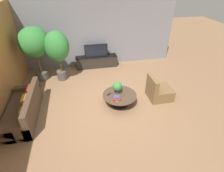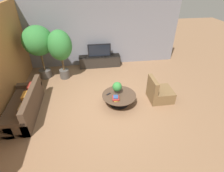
# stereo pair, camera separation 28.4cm
# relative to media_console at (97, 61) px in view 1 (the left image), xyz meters

# --- Properties ---
(ground_plane) EXTENTS (24.00, 24.00, 0.00)m
(ground_plane) POSITION_rel_media_console_xyz_m (0.02, -2.94, -0.27)
(ground_plane) COLOR #8C6647
(back_wall_stone) EXTENTS (7.40, 0.12, 3.00)m
(back_wall_stone) POSITION_rel_media_console_xyz_m (0.02, 0.32, 1.23)
(back_wall_stone) COLOR gray
(back_wall_stone) RESTS_ON ground
(media_console) EXTENTS (1.94, 0.50, 0.52)m
(media_console) POSITION_rel_media_console_xyz_m (0.00, 0.00, 0.00)
(media_console) COLOR #2D2823
(media_console) RESTS_ON ground
(television) EXTENTS (1.05, 0.13, 0.58)m
(television) POSITION_rel_media_console_xyz_m (0.00, -0.00, 0.53)
(television) COLOR black
(television) RESTS_ON media_console
(coffee_table) EXTENTS (1.15, 1.15, 0.38)m
(coffee_table) POSITION_rel_media_console_xyz_m (0.41, -2.98, 0.00)
(coffee_table) COLOR black
(coffee_table) RESTS_ON ground
(couch_by_wall) EXTENTS (0.84, 2.09, 0.84)m
(couch_by_wall) POSITION_rel_media_console_xyz_m (-2.63, -3.03, 0.02)
(couch_by_wall) COLOR #4C3828
(couch_by_wall) RESTS_ON ground
(armchair_wicker) EXTENTS (0.80, 0.76, 0.86)m
(armchair_wicker) POSITION_rel_media_console_xyz_m (1.86, -2.91, 0.00)
(armchair_wicker) COLOR brown
(armchair_wicker) RESTS_ON ground
(potted_palm_tall) EXTENTS (1.17, 1.17, 2.19)m
(potted_palm_tall) POSITION_rel_media_console_xyz_m (-2.41, -0.69, 1.26)
(potted_palm_tall) COLOR #514C47
(potted_palm_tall) RESTS_ON ground
(potted_palm_corner) EXTENTS (0.93, 0.93, 2.05)m
(potted_palm_corner) POSITION_rel_media_console_xyz_m (-1.58, -0.89, 1.11)
(potted_palm_corner) COLOR #514C47
(potted_palm_corner) RESTS_ON ground
(potted_plant_tabletop) EXTENTS (0.32, 0.32, 0.41)m
(potted_plant_tabletop) POSITION_rel_media_console_xyz_m (0.36, -2.85, 0.35)
(potted_plant_tabletop) COLOR #514C47
(potted_plant_tabletop) RESTS_ON coffee_table
(book_stack) EXTENTS (0.25, 0.32, 0.11)m
(book_stack) POSITION_rel_media_console_xyz_m (0.26, -3.19, 0.16)
(book_stack) COLOR gold
(book_stack) RESTS_ON coffee_table
(remote_black) EXTENTS (0.15, 0.13, 0.02)m
(remote_black) POSITION_rel_media_console_xyz_m (0.06, -2.90, 0.12)
(remote_black) COLOR black
(remote_black) RESTS_ON coffee_table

